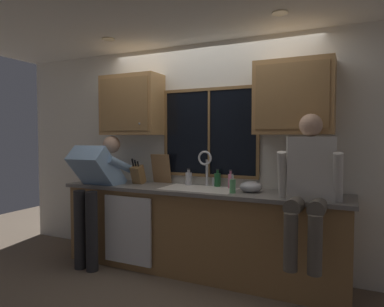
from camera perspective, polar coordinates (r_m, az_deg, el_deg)
The scene contains 25 objects.
back_wall at distance 3.98m, azimuth 2.92°, elevation -0.09°, with size 5.48×0.12×2.55m, color silver.
ceiling_downlight_left at distance 4.02m, azimuth -13.85°, elevation 18.13°, with size 0.14×0.14×0.01m, color #FFEAB2.
ceiling_downlight_right at distance 3.25m, azimuth 14.56°, elevation 21.86°, with size 0.14×0.14×0.01m, color #FFEAB2.
window_glass at distance 3.90m, azimuth 2.94°, elevation 3.52°, with size 1.10×0.02×0.95m, color black.
window_frame_top at distance 3.93m, azimuth 2.90°, elevation 10.72°, with size 1.17×0.02×0.04m, color brown.
window_frame_bottom at distance 3.92m, azimuth 2.86°, elevation -3.70°, with size 1.17×0.02×0.04m, color brown.
window_frame_left at distance 4.14m, azimuth -4.42°, elevation 3.48°, with size 0.04×0.02×0.95m, color brown.
window_frame_right at distance 3.72m, azimuth 11.02°, elevation 3.50°, with size 0.04×0.02×0.95m, color brown.
window_mullion_center at distance 3.89m, azimuth 2.87°, elevation 3.52°, with size 0.02×0.02×0.95m, color brown.
lower_cabinet_run at distance 3.80m, azimuth 0.84°, elevation -13.03°, with size 3.08×0.58×0.88m, color olive.
countertop at distance 3.68m, azimuth 0.71°, elevation -6.20°, with size 3.14×0.62×0.04m, color slate.
dishwasher_front at distance 3.86m, azimuth -10.77°, elevation -12.53°, with size 0.60×0.02×0.74m, color white.
upper_cabinet_left at distance 4.24m, azimuth -10.08°, elevation 7.96°, with size 0.75×0.36×0.72m.
upper_cabinet_right at distance 3.51m, azimuth 16.71°, elevation 8.96°, with size 0.75×0.36×0.72m.
sink at distance 3.69m, azimuth 1.18°, elevation -7.40°, with size 0.80×0.46×0.21m.
faucet at distance 3.81m, azimuth 2.39°, elevation -1.76°, with size 0.18×0.09×0.40m.
person_standing at distance 4.06m, azimuth -15.78°, elevation -4.94°, with size 0.53×0.72×1.49m.
person_sitting_on_counter at distance 3.09m, azimuth 18.97°, elevation -4.29°, with size 0.54×0.63×1.26m.
knife_block at distance 4.08m, azimuth -9.05°, elevation -3.52°, with size 0.12×0.18×0.32m.
cutting_board at distance 4.11m, azimuth -5.20°, elevation -2.55°, with size 0.24×0.02×0.35m, color #997047.
mixing_bowl at distance 3.50m, azimuth 9.86°, elevation -5.54°, with size 0.23×0.23×0.11m, color #B7B7BC.
soap_dispenser at distance 3.40m, azimuth 6.83°, elevation -5.40°, with size 0.06×0.07×0.19m.
bottle_green_glass at distance 3.92m, azimuth -0.56°, elevation -4.18°, with size 0.08×0.08×0.19m.
bottle_tall_clear at distance 3.72m, azimuth 6.50°, elevation -4.54°, with size 0.06×0.06×0.20m.
bottle_amber_small at distance 3.82m, azimuth 4.30°, elevation -4.37°, with size 0.07×0.07×0.20m.
Camera 1 is at (1.50, -3.62, 1.48)m, focal length 31.78 mm.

